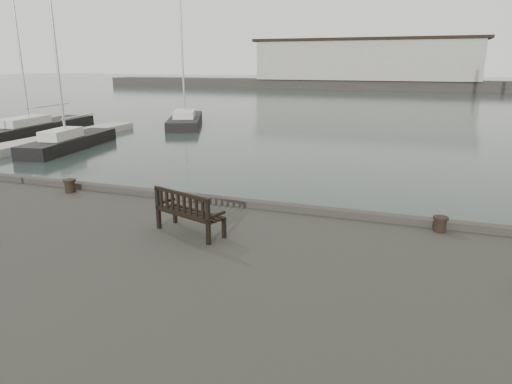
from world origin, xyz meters
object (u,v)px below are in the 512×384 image
bench (189,220)px  yacht_d (186,123)px  yacht_c (70,145)px  yacht_b (36,130)px  bollard_right (440,224)px  bollard_left (70,186)px

bench → yacht_d: size_ratio=0.15×
bench → yacht_d: 32.03m
yacht_c → yacht_d: 13.30m
yacht_b → bollard_right: bearing=-36.9°
yacht_c → bollard_right: bearing=-38.6°
bollard_right → yacht_c: size_ratio=0.03×
yacht_d → bollard_left: bearing=-93.0°
bollard_right → yacht_c: 25.71m
yacht_d → bench: bearing=-85.6°
yacht_b → yacht_c: 9.01m
bollard_right → bench: bearing=-159.3°
yacht_b → yacht_d: yacht_b is taller
bench → bollard_right: bearing=39.5°
yacht_c → yacht_d: (1.45, 13.22, -0.01)m
bollard_right → yacht_b: (-29.88, 17.58, -1.50)m
bench → yacht_b: size_ratio=0.12×
yacht_b → bench: bearing=-45.4°
yacht_c → yacht_d: bearing=75.1°
bollard_right → yacht_b: 34.70m
bollard_left → yacht_d: (-10.06, 26.19, -1.53)m
yacht_b → yacht_d: (9.09, 8.45, -0.01)m
bench → bollard_left: size_ratio=4.61×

